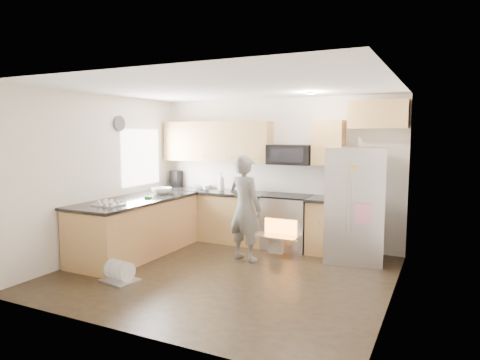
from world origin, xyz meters
The scene contains 8 objects.
ground centered at (0.00, 0.00, 0.00)m, with size 4.50×4.50×0.00m, color black.
room_shell centered at (-0.04, 0.02, 1.67)m, with size 4.54×4.04×2.62m.
back_cabinet_run centered at (-0.59, 1.75, 0.96)m, with size 4.45×0.64×2.50m.
peninsula centered at (-1.75, 0.25, 0.46)m, with size 0.96×2.36×1.04m.
stove_range centered at (0.35, 1.69, 0.68)m, with size 0.76×0.97×1.79m.
refrigerator centered at (1.52, 1.45, 0.89)m, with size 0.97×0.81×1.77m.
person centered at (-0.02, 0.76, 0.83)m, with size 0.60×0.40×1.66m, color slate.
dish_rack centered at (-1.11, -0.88, 0.08)m, with size 0.52×0.44×0.29m.
Camera 1 is at (2.79, -5.18, 2.00)m, focal length 32.00 mm.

